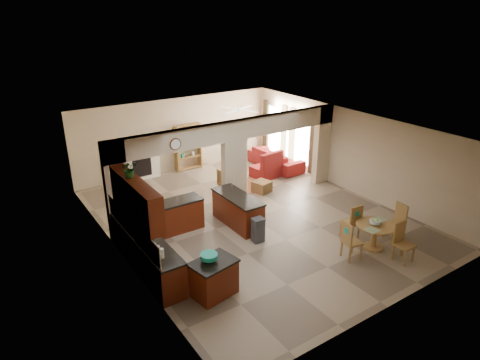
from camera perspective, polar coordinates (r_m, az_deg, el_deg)
floor at (r=13.00m, az=1.66°, el=-5.03°), size 10.00×10.00×0.00m
ceiling at (r=11.99m, az=1.80°, el=6.97°), size 10.00×10.00×0.00m
wall_back at (r=16.54m, az=-8.40°, el=5.99°), size 8.00×0.00×8.00m
wall_front at (r=9.24m, az=20.19°, el=-8.79°), size 8.00×0.00×8.00m
wall_left at (r=10.80m, az=-15.90°, el=-3.62°), size 0.00×10.00×10.00m
wall_right at (r=14.98m, az=14.34°, el=3.81°), size 0.00×10.00×10.00m
partition_left_pier at (r=11.75m, az=-16.10°, el=-1.49°), size 0.60×0.25×2.80m
partition_center_pier at (r=13.31m, az=-0.78°, el=0.83°), size 0.80×0.25×2.20m
partition_right_pier at (r=15.42m, az=10.86°, el=4.63°), size 0.60×0.25×2.80m
partition_header at (r=12.86m, az=-0.81°, el=6.65°), size 8.00×0.25×0.60m
kitchen_counter at (r=11.22m, az=-11.40°, el=-7.53°), size 2.52×3.29×1.48m
upper_cabinets at (r=9.93m, az=-13.74°, el=-2.38°), size 0.35×2.40×0.90m
peninsula at (r=12.41m, az=-0.29°, el=-4.06°), size 0.70×1.85×0.91m
wall_clock at (r=11.82m, az=-8.60°, el=4.74°), size 0.34×0.03×0.34m
rug at (r=15.18m, az=0.78°, el=-0.85°), size 1.60×1.30×0.01m
fireplace at (r=16.04m, az=-13.12°, el=2.18°), size 1.60×0.35×1.20m
shelving_unit at (r=16.67m, az=-6.95°, el=4.40°), size 1.00×0.32×1.80m
window_a at (r=16.55m, az=8.37°, el=5.28°), size 0.02×0.90×1.90m
window_b at (r=17.80m, az=4.72°, el=6.64°), size 0.02×0.90×1.90m
glazed_door at (r=17.21m, az=6.46°, el=5.51°), size 0.02×0.70×2.10m
drape_a_left at (r=16.11m, az=9.68°, el=4.73°), size 0.10×0.28×2.30m
drape_a_right at (r=16.96m, az=6.92°, el=5.77°), size 0.10×0.28×2.30m
drape_b_left at (r=17.32m, az=5.84°, el=6.17°), size 0.10×0.28×2.30m
drape_b_right at (r=18.23m, az=3.45°, el=7.05°), size 0.10×0.28×2.30m
ceiling_fan at (r=15.27m, az=-0.17°, el=9.37°), size 1.00×1.00×0.10m
kitchen_island at (r=9.61m, az=-3.52°, el=-12.90°), size 1.08×0.86×0.84m
teal_bowl at (r=9.35m, az=-4.16°, el=-10.27°), size 0.38×0.38×0.18m
trash_can at (r=11.62m, az=2.40°, el=-6.80°), size 0.31×0.27×0.64m
dining_table at (r=11.77m, az=17.55°, el=-6.66°), size 1.01×1.01×0.69m
fruit_bowl at (r=11.63m, az=17.55°, el=-5.38°), size 0.28×0.28×0.15m
sofa at (r=16.96m, az=4.77°, el=2.86°), size 2.49×1.06×0.71m
chaise at (r=16.06m, az=3.52°, el=1.19°), size 1.11×0.95×0.41m
armchair at (r=14.97m, az=-1.21°, el=0.22°), size 0.76×0.78×0.70m
ottoman at (r=14.70m, az=2.93°, el=-0.89°), size 0.64×0.64×0.38m
plant at (r=9.88m, az=-14.51°, el=1.46°), size 0.39×0.36×0.39m
chair_north at (r=12.02m, az=14.82°, el=-5.27°), size 0.45×0.45×1.02m
chair_east at (r=12.41m, az=20.22°, el=-5.04°), size 0.48×0.48×1.02m
chair_south at (r=11.45m, az=20.79°, el=-7.49°), size 0.42×0.43×1.02m
chair_west at (r=11.09m, az=14.40°, el=-7.67°), size 0.49×0.49×1.02m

